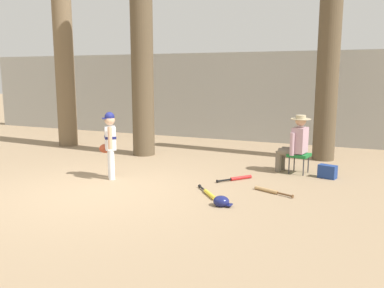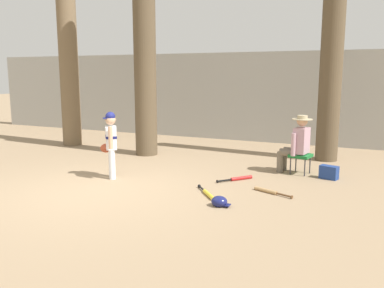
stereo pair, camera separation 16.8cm
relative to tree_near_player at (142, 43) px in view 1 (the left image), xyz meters
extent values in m
plane|color=#937A5B|center=(0.87, -3.24, -2.75)|extent=(60.00, 60.00, 0.00)
cube|color=#9E9E99|center=(0.87, 3.25, -1.42)|extent=(18.00, 0.36, 2.66)
cylinder|color=brown|center=(0.00, 0.00, 0.29)|extent=(0.55, 0.55, 6.07)
cone|color=brown|center=(0.00, 0.00, -2.75)|extent=(0.76, 0.76, 0.33)
cylinder|color=brown|center=(4.23, 1.17, 0.03)|extent=(0.51, 0.51, 5.56)
cone|color=brown|center=(4.23, 1.17, -2.75)|extent=(0.69, 0.69, 0.31)
cylinder|color=white|center=(0.66, -2.40, -2.46)|extent=(0.12, 0.12, 0.58)
cylinder|color=white|center=(0.55, -2.26, -2.46)|extent=(0.12, 0.12, 0.58)
cube|color=white|center=(0.60, -2.33, -1.95)|extent=(0.34, 0.36, 0.44)
cube|color=navy|center=(0.60, -2.33, -1.93)|extent=(0.35, 0.37, 0.05)
sphere|color=tan|center=(0.60, -2.33, -1.60)|extent=(0.20, 0.20, 0.20)
sphere|color=navy|center=(0.60, -2.33, -1.54)|extent=(0.19, 0.19, 0.19)
cube|color=navy|center=(0.53, -2.38, -1.56)|extent=(0.16, 0.17, 0.02)
cylinder|color=tan|center=(0.73, -2.53, -1.91)|extent=(0.11, 0.11, 0.42)
cylinder|color=tan|center=(0.44, -2.18, -2.03)|extent=(0.11, 0.11, 0.40)
ellipsoid|color=#AD472D|center=(0.38, -2.21, -2.19)|extent=(0.25, 0.23, 0.18)
cube|color=#196B2D|center=(3.90, -0.45, -2.37)|extent=(0.47, 0.47, 0.06)
cylinder|color=#333338|center=(3.73, -0.57, -2.56)|extent=(0.02, 0.02, 0.38)
cylinder|color=#333338|center=(3.78, -0.28, -2.56)|extent=(0.02, 0.02, 0.38)
cylinder|color=#333338|center=(4.02, -0.63, -2.56)|extent=(0.02, 0.02, 0.38)
cylinder|color=#333338|center=(4.08, -0.33, -2.56)|extent=(0.02, 0.02, 0.38)
cylinder|color=#6B6051|center=(3.49, -0.47, -2.53)|extent=(0.13, 0.13, 0.43)
cylinder|color=#6B6051|center=(3.53, -0.28, -2.53)|extent=(0.13, 0.13, 0.43)
cylinder|color=#6B6051|center=(3.69, -0.51, -2.32)|extent=(0.42, 0.22, 0.15)
cylinder|color=#6B6051|center=(3.73, -0.32, -2.32)|extent=(0.42, 0.22, 0.15)
cube|color=#B28C99|center=(3.90, -0.45, -2.06)|extent=(0.30, 0.40, 0.52)
cylinder|color=#B28C99|center=(3.78, -0.65, -2.12)|extent=(0.11, 0.11, 0.46)
cylinder|color=#B28C99|center=(3.87, -0.22, -2.12)|extent=(0.11, 0.11, 0.46)
sphere|color=tan|center=(3.90, -0.45, -1.66)|extent=(0.22, 0.22, 0.22)
cylinder|color=tan|center=(3.90, -0.45, -1.62)|extent=(0.40, 0.40, 0.02)
cylinder|color=tan|center=(3.90, -0.45, -1.59)|extent=(0.20, 0.20, 0.09)
cube|color=navy|center=(4.49, -0.64, -2.62)|extent=(0.38, 0.27, 0.26)
cylinder|color=brown|center=(-2.68, 0.35, 0.18)|extent=(0.53, 0.53, 5.86)
cone|color=brown|center=(-2.68, 0.35, -2.75)|extent=(0.89, 0.89, 0.32)
cylinder|color=red|center=(2.96, -1.41, -2.71)|extent=(0.34, 0.40, 0.07)
cylinder|color=black|center=(2.71, -1.71, -2.71)|extent=(0.22, 0.26, 0.03)
cylinder|color=black|center=(2.62, -1.83, -2.71)|extent=(0.05, 0.05, 0.06)
cylinder|color=tan|center=(3.59, -2.04, -2.71)|extent=(0.44, 0.23, 0.07)
cylinder|color=brown|center=(3.94, -2.18, -2.71)|extent=(0.29, 0.14, 0.03)
cylinder|color=brown|center=(4.08, -2.24, -2.71)|extent=(0.04, 0.06, 0.06)
cylinder|color=yellow|center=(2.79, -2.68, -2.71)|extent=(0.35, 0.40, 0.07)
cylinder|color=black|center=(2.54, -2.38, -2.71)|extent=(0.23, 0.26, 0.03)
cylinder|color=black|center=(2.44, -2.26, -2.71)|extent=(0.05, 0.05, 0.06)
ellipsoid|color=navy|center=(3.13, -3.07, -2.67)|extent=(0.25, 0.23, 0.17)
cube|color=navy|center=(3.25, -3.07, -2.71)|extent=(0.10, 0.13, 0.02)
camera|label=1|loc=(5.08, -8.80, -0.72)|focal=37.96mm
camera|label=2|loc=(5.23, -8.73, -0.72)|focal=37.96mm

